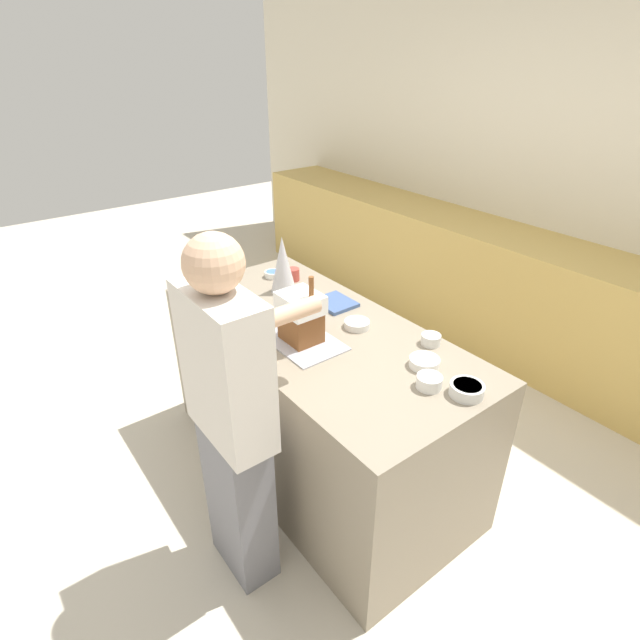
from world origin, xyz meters
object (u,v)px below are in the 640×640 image
candy_bowl_front_corner (291,305)px  person (232,422)px  candy_bowl_near_tray_left (273,274)px  cookbook (335,303)px  candy_bowl_far_left (431,339)px  candy_bowl_behind_tray (357,324)px  baking_tray (301,340)px  gingerbread_house (301,316)px  candy_bowl_beside_tree (424,362)px  mug (293,274)px  candy_bowl_center_rear (429,381)px  candy_bowl_near_tray_right (467,389)px  decorative_tree (283,265)px

candy_bowl_front_corner → person: person is taller
candy_bowl_near_tray_left → cookbook: 0.52m
candy_bowl_front_corner → candy_bowl_far_left: candy_bowl_far_left is taller
candy_bowl_behind_tray → baking_tray: bearing=-102.0°
gingerbread_house → candy_bowl_behind_tray: (0.06, 0.30, -0.11)m
candy_bowl_beside_tree → candy_bowl_near_tray_left: (-1.22, -0.01, -0.00)m
mug → person: size_ratio=0.05×
baking_tray → candy_bowl_behind_tray: bearing=78.0°
candy_bowl_beside_tree → candy_bowl_center_rear: (0.12, -0.10, 0.01)m
candy_bowl_front_corner → mug: bearing=143.8°
candy_bowl_near_tray_left → candy_bowl_behind_tray: bearing=0.0°
candy_bowl_center_rear → person: 0.81m
cookbook → mug: mug is taller
candy_bowl_near_tray_right → candy_bowl_center_rear: candy_bowl_center_rear is taller
candy_bowl_far_left → cookbook: 0.60m
gingerbread_house → decorative_tree: 0.56m
baking_tray → candy_bowl_front_corner: 0.34m
cookbook → candy_bowl_beside_tree: bearing=-5.2°
candy_bowl_near_tray_left → cookbook: bearing=7.8°
baking_tray → candy_bowl_center_rear: bearing=18.2°
baking_tray → gingerbread_house: bearing=29.0°
candy_bowl_near_tray_right → candy_bowl_far_left: 0.40m
candy_bowl_near_tray_left → person: size_ratio=0.06×
gingerbread_house → candy_bowl_far_left: 0.62m
candy_bowl_beside_tree → candy_bowl_near_tray_right: size_ratio=0.96×
person → candy_bowl_center_rear: bearing=62.7°
baking_tray → candy_bowl_beside_tree: (0.50, 0.30, 0.02)m
candy_bowl_beside_tree → candy_bowl_far_left: (-0.11, 0.16, 0.00)m
candy_bowl_behind_tray → cookbook: bearing=164.9°
cookbook → mug: (-0.40, 0.00, 0.03)m
gingerbread_house → candy_bowl_front_corner: size_ratio=2.62×
baking_tray → candy_bowl_behind_tray: (0.06, 0.30, 0.02)m
baking_tray → cookbook: (-0.20, 0.37, 0.01)m
candy_bowl_beside_tree → candy_bowl_behind_tray: size_ratio=1.05×
candy_bowl_center_rear → candy_bowl_far_left: bearing=130.5°
baking_tray → decorative_tree: 0.58m
candy_bowl_near_tray_right → cookbook: candy_bowl_near_tray_right is taller
candy_bowl_front_corner → candy_bowl_near_tray_left: (-0.41, 0.15, -0.00)m
candy_bowl_front_corner → candy_bowl_near_tray_left: candy_bowl_front_corner is taller
baking_tray → candy_bowl_behind_tray: candy_bowl_behind_tray is taller
candy_bowl_far_left → candy_bowl_behind_tray: (-0.33, -0.17, -0.01)m
candy_bowl_behind_tray → candy_bowl_near_tray_left: 0.78m
baking_tray → candy_bowl_beside_tree: size_ratio=3.13×
cookbook → person: (0.45, -0.88, -0.07)m
candy_bowl_beside_tree → candy_bowl_near_tray_left: candy_bowl_beside_tree is taller
candy_bowl_center_rear → decorative_tree: bearing=178.2°
candy_bowl_beside_tree → cookbook: candy_bowl_beside_tree is taller
candy_bowl_near_tray_left → candy_bowl_beside_tree: bearing=0.4°
candy_bowl_near_tray_right → mug: bearing=176.5°
candy_bowl_near_tray_left → candy_bowl_center_rear: bearing=-4.0°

